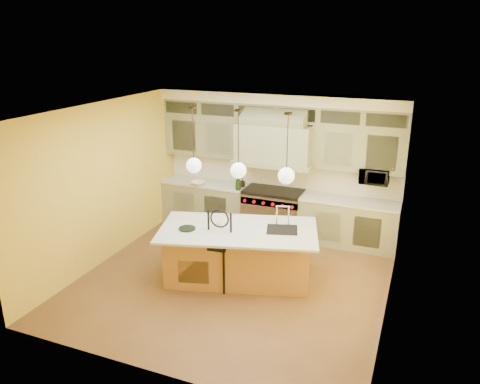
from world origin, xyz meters
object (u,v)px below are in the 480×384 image
at_px(range, 273,212).
at_px(microwave, 374,176).
at_px(kitchen_island, 239,252).
at_px(counter_stool, 217,244).

relative_size(range, microwave, 2.21).
height_order(range, kitchen_island, kitchen_island).
bearing_deg(range, kitchen_island, -88.82).
distance_m(kitchen_island, microwave, 3.02).
bearing_deg(counter_stool, kitchen_island, 54.18).
bearing_deg(counter_stool, range, 80.16).
xyz_separation_m(counter_stool, microwave, (2.14, 2.51, 0.70)).
relative_size(counter_stool, microwave, 2.40).
relative_size(range, kitchen_island, 0.42).
distance_m(range, kitchen_island, 2.02).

